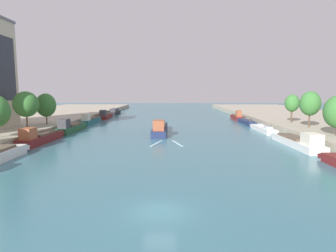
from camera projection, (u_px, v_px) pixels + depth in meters
ground_plane at (160, 211)px, 21.07m from camera, size 400.00×400.00×0.00m
quay_left at (15, 122)px, 76.18m from camera, size 36.00×170.00×1.67m
quay_right at (325, 122)px, 74.91m from camera, size 36.00×170.00×1.67m
barge_midriver at (160, 128)px, 60.72m from camera, size 3.00×17.97×3.30m
wake_behind_barge at (167, 143)px, 48.70m from camera, size 5.60×5.88×0.03m
moored_boat_left_far at (40, 138)px, 48.86m from camera, size 2.89×13.45×3.16m
moored_boat_left_end at (71, 127)px, 62.56m from camera, size 2.82×13.25×3.25m
moored_boat_left_near at (90, 120)px, 79.06m from camera, size 2.59×14.66×3.19m
moored_boat_left_lone at (105, 116)px, 93.92m from camera, size 3.08×12.98×3.04m
moored_boat_left_gap_after at (115, 112)px, 109.46m from camera, size 2.63×12.56×2.47m
moored_boat_right_upstream at (298, 141)px, 45.72m from camera, size 3.32×15.15×2.83m
moored_boat_right_near at (263, 129)px, 63.56m from camera, size 2.55×12.97×2.11m
moored_boat_right_midway at (246, 122)px, 77.45m from camera, size 2.38×12.04×2.23m
moored_boat_right_end at (237, 117)px, 88.85m from camera, size 2.18×10.74×3.21m
tree_left_distant at (26, 104)px, 54.82m from camera, size 4.77×4.77×7.32m
tree_left_midway at (46, 105)px, 62.62m from camera, size 4.32×4.32×6.88m
tree_right_distant at (310, 104)px, 56.66m from camera, size 4.03×4.03×7.33m
tree_right_midway at (292, 103)px, 66.10m from camera, size 3.30×3.30×6.61m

